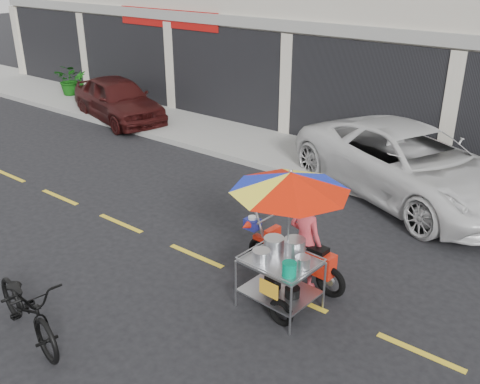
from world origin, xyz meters
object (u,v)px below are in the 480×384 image
Objects in this scene: maroon_sedan at (118,99)px; food_vendor_rig at (294,216)px; near_bicycle at (27,307)px; white_pickup at (409,163)px.

food_vendor_rig is (9.54, -4.71, 0.69)m from maroon_sedan.
maroon_sedan is 10.58m from near_bicycle.
white_pickup is at bearing -5.30° from near_bicycle.
near_bicycle is 0.85× the size of food_vendor_rig.
near_bicycle is at bearing -121.69° from maroon_sedan.
near_bicycle is (-2.15, -7.68, -0.27)m from white_pickup.
near_bicycle is (7.28, -7.68, -0.19)m from maroon_sedan.
food_vendor_rig reaches higher than near_bicycle.
white_pickup is (9.43, 0.00, 0.07)m from maroon_sedan.
food_vendor_rig is (2.26, 2.97, 0.89)m from near_bicycle.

